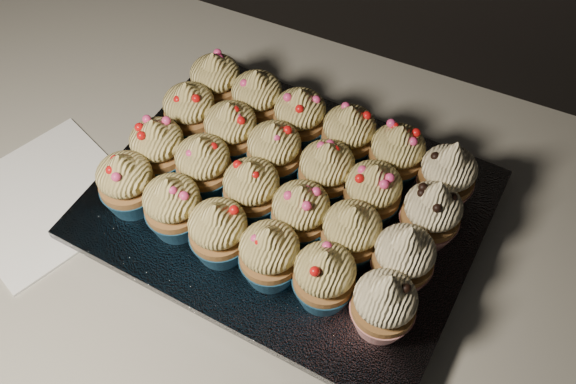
# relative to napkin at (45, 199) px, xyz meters

# --- Properties ---
(cabinet) EXTENTS (2.40, 0.60, 0.86)m
(cabinet) POSITION_rel_napkin_xyz_m (0.25, 0.11, -0.47)
(cabinet) COLOR black
(cabinet) RESTS_ON ground
(worktop) EXTENTS (2.44, 0.64, 0.04)m
(worktop) POSITION_rel_napkin_xyz_m (0.25, 0.11, -0.02)
(worktop) COLOR beige
(worktop) RESTS_ON cabinet
(napkin) EXTENTS (0.24, 0.24, 0.00)m
(napkin) POSITION_rel_napkin_xyz_m (0.00, 0.00, 0.00)
(napkin) COLOR white
(napkin) RESTS_ON worktop
(baking_tray) EXTENTS (0.40, 0.32, 0.02)m
(baking_tray) POSITION_rel_napkin_xyz_m (0.27, 0.10, 0.01)
(baking_tray) COLOR black
(baking_tray) RESTS_ON worktop
(foil_lining) EXTENTS (0.44, 0.35, 0.01)m
(foil_lining) POSITION_rel_napkin_xyz_m (0.27, 0.10, 0.03)
(foil_lining) COLOR silver
(foil_lining) RESTS_ON baking_tray
(cupcake_0) EXTENTS (0.06, 0.06, 0.08)m
(cupcake_0) POSITION_rel_napkin_xyz_m (0.12, 0.02, 0.07)
(cupcake_0) COLOR navy
(cupcake_0) RESTS_ON foil_lining
(cupcake_1) EXTENTS (0.06, 0.06, 0.08)m
(cupcake_1) POSITION_rel_napkin_xyz_m (0.18, 0.02, 0.07)
(cupcake_1) COLOR navy
(cupcake_1) RESTS_ON foil_lining
(cupcake_2) EXTENTS (0.06, 0.06, 0.08)m
(cupcake_2) POSITION_rel_napkin_xyz_m (0.24, 0.01, 0.07)
(cupcake_2) COLOR navy
(cupcake_2) RESTS_ON foil_lining
(cupcake_3) EXTENTS (0.06, 0.06, 0.08)m
(cupcake_3) POSITION_rel_napkin_xyz_m (0.30, 0.01, 0.07)
(cupcake_3) COLOR navy
(cupcake_3) RESTS_ON foil_lining
(cupcake_4) EXTENTS (0.06, 0.06, 0.08)m
(cupcake_4) POSITION_rel_napkin_xyz_m (0.35, 0.01, 0.07)
(cupcake_4) COLOR navy
(cupcake_4) RESTS_ON foil_lining
(cupcake_5) EXTENTS (0.06, 0.06, 0.10)m
(cupcake_5) POSITION_rel_napkin_xyz_m (0.42, 0.00, 0.07)
(cupcake_5) COLOR #AB171B
(cupcake_5) RESTS_ON foil_lining
(cupcake_6) EXTENTS (0.06, 0.06, 0.08)m
(cupcake_6) POSITION_rel_napkin_xyz_m (0.12, 0.08, 0.07)
(cupcake_6) COLOR navy
(cupcake_6) RESTS_ON foil_lining
(cupcake_7) EXTENTS (0.06, 0.06, 0.08)m
(cupcake_7) POSITION_rel_napkin_xyz_m (0.18, 0.08, 0.07)
(cupcake_7) COLOR navy
(cupcake_7) RESTS_ON foil_lining
(cupcake_8) EXTENTS (0.06, 0.06, 0.08)m
(cupcake_8) POSITION_rel_napkin_xyz_m (0.24, 0.07, 0.07)
(cupcake_8) COLOR navy
(cupcake_8) RESTS_ON foil_lining
(cupcake_9) EXTENTS (0.06, 0.06, 0.08)m
(cupcake_9) POSITION_rel_napkin_xyz_m (0.30, 0.07, 0.07)
(cupcake_9) COLOR navy
(cupcake_9) RESTS_ON foil_lining
(cupcake_10) EXTENTS (0.06, 0.06, 0.08)m
(cupcake_10) POSITION_rel_napkin_xyz_m (0.36, 0.07, 0.07)
(cupcake_10) COLOR navy
(cupcake_10) RESTS_ON foil_lining
(cupcake_11) EXTENTS (0.06, 0.06, 0.10)m
(cupcake_11) POSITION_rel_napkin_xyz_m (0.42, 0.06, 0.07)
(cupcake_11) COLOR #AB171B
(cupcake_11) RESTS_ON foil_lining
(cupcake_12) EXTENTS (0.06, 0.06, 0.08)m
(cupcake_12) POSITION_rel_napkin_xyz_m (0.13, 0.14, 0.07)
(cupcake_12) COLOR navy
(cupcake_12) RESTS_ON foil_lining
(cupcake_13) EXTENTS (0.06, 0.06, 0.08)m
(cupcake_13) POSITION_rel_napkin_xyz_m (0.18, 0.14, 0.07)
(cupcake_13) COLOR navy
(cupcake_13) RESTS_ON foil_lining
(cupcake_14) EXTENTS (0.06, 0.06, 0.08)m
(cupcake_14) POSITION_rel_napkin_xyz_m (0.24, 0.13, 0.07)
(cupcake_14) COLOR navy
(cupcake_14) RESTS_ON foil_lining
(cupcake_15) EXTENTS (0.06, 0.06, 0.08)m
(cupcake_15) POSITION_rel_napkin_xyz_m (0.30, 0.13, 0.07)
(cupcake_15) COLOR navy
(cupcake_15) RESTS_ON foil_lining
(cupcake_16) EXTENTS (0.06, 0.06, 0.08)m
(cupcake_16) POSITION_rel_napkin_xyz_m (0.36, 0.12, 0.07)
(cupcake_16) COLOR navy
(cupcake_16) RESTS_ON foil_lining
(cupcake_17) EXTENTS (0.06, 0.06, 0.10)m
(cupcake_17) POSITION_rel_napkin_xyz_m (0.43, 0.12, 0.07)
(cupcake_17) COLOR #AB171B
(cupcake_17) RESTS_ON foil_lining
(cupcake_18) EXTENTS (0.06, 0.06, 0.08)m
(cupcake_18) POSITION_rel_napkin_xyz_m (0.13, 0.20, 0.07)
(cupcake_18) COLOR navy
(cupcake_18) RESTS_ON foil_lining
(cupcake_19) EXTENTS (0.06, 0.06, 0.08)m
(cupcake_19) POSITION_rel_napkin_xyz_m (0.19, 0.19, 0.07)
(cupcake_19) COLOR navy
(cupcake_19) RESTS_ON foil_lining
(cupcake_20) EXTENTS (0.06, 0.06, 0.08)m
(cupcake_20) POSITION_rel_napkin_xyz_m (0.25, 0.19, 0.07)
(cupcake_20) COLOR navy
(cupcake_20) RESTS_ON foil_lining
(cupcake_21) EXTENTS (0.06, 0.06, 0.08)m
(cupcake_21) POSITION_rel_napkin_xyz_m (0.31, 0.19, 0.07)
(cupcake_21) COLOR navy
(cupcake_21) RESTS_ON foil_lining
(cupcake_22) EXTENTS (0.06, 0.06, 0.08)m
(cupcake_22) POSITION_rel_napkin_xyz_m (0.37, 0.18, 0.07)
(cupcake_22) COLOR navy
(cupcake_22) RESTS_ON foil_lining
(cupcake_23) EXTENTS (0.06, 0.06, 0.10)m
(cupcake_23) POSITION_rel_napkin_xyz_m (0.43, 0.18, 0.07)
(cupcake_23) COLOR #AB171B
(cupcake_23) RESTS_ON foil_lining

